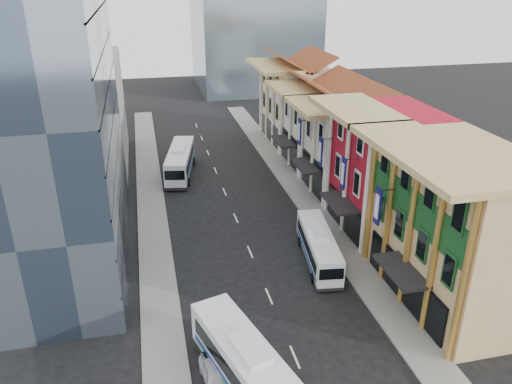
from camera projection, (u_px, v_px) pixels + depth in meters
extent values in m
plane|color=black|center=(299.00, 368.00, 32.47)|extent=(200.00, 200.00, 0.00)
cube|color=slate|center=(313.00, 210.00, 53.77)|extent=(3.00, 90.00, 0.15)
cube|color=slate|center=(153.00, 226.00, 50.29)|extent=(3.00, 90.00, 0.15)
cube|color=tan|center=(461.00, 228.00, 37.36)|extent=(8.00, 14.00, 12.00)
cube|color=#AC1322|center=(387.00, 171.00, 48.04)|extent=(8.00, 10.00, 12.00)
cube|color=#EDE5CF|center=(348.00, 149.00, 56.91)|extent=(8.00, 9.00, 10.00)
cube|color=#EDE5CF|center=(321.00, 127.00, 64.92)|extent=(8.00, 9.00, 10.00)
cube|color=#EDE5CF|center=(297.00, 104.00, 74.06)|extent=(8.00, 12.00, 11.00)
cube|color=#415167|center=(31.00, 89.00, 39.80)|extent=(12.00, 26.00, 30.00)
cube|color=gray|center=(83.00, 113.00, 63.74)|extent=(10.00, 18.00, 14.00)
imported|color=silver|center=(216.00, 375.00, 30.97)|extent=(1.97, 4.06, 1.33)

